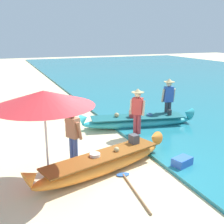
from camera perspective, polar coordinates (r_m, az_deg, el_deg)
ground_plane at (r=7.95m, az=-0.47°, el=-11.08°), size 80.00×80.00×0.00m
boat_orange_foreground at (r=7.53m, az=-1.81°, el=-10.28°), size 4.27×1.78×0.78m
boat_cyan_midground at (r=11.10m, az=5.19°, el=-1.86°), size 4.67×1.73×0.77m
person_vendor_hatted at (r=9.94m, az=5.20°, el=0.59°), size 0.53×0.53×1.75m
person_tourist_customer at (r=7.71m, az=-7.93°, el=-4.59°), size 0.43×0.58×1.64m
person_vendor_assistant at (r=11.68m, az=11.43°, el=2.90°), size 0.58×0.44×1.85m
patio_umbrella_large at (r=6.55m, az=-13.77°, el=2.63°), size 2.35×2.35×2.34m
cooler_box at (r=8.01m, az=14.09°, el=-10.08°), size 0.62×0.50×0.33m
paddle at (r=7.01m, az=3.89°, el=-14.76°), size 0.38×1.88×0.05m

